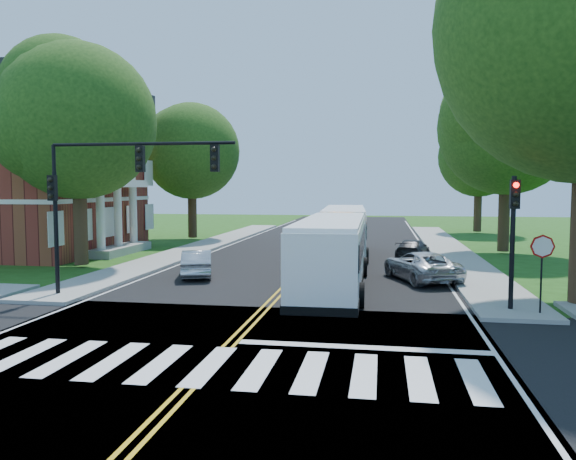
% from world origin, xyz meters
% --- Properties ---
extents(ground, '(140.00, 140.00, 0.00)m').
position_xyz_m(ground, '(0.00, 0.00, 0.00)').
color(ground, '#1F4812').
rests_on(ground, ground).
extents(road, '(14.00, 96.00, 0.01)m').
position_xyz_m(road, '(0.00, 18.00, 0.01)').
color(road, black).
rests_on(road, ground).
extents(cross_road, '(60.00, 12.00, 0.01)m').
position_xyz_m(cross_road, '(0.00, 0.00, 0.01)').
color(cross_road, black).
rests_on(cross_road, ground).
extents(center_line, '(0.36, 70.00, 0.01)m').
position_xyz_m(center_line, '(0.00, 22.00, 0.01)').
color(center_line, gold).
rests_on(center_line, road).
extents(edge_line_w, '(0.12, 70.00, 0.01)m').
position_xyz_m(edge_line_w, '(-6.80, 22.00, 0.01)').
color(edge_line_w, silver).
rests_on(edge_line_w, road).
extents(edge_line_e, '(0.12, 70.00, 0.01)m').
position_xyz_m(edge_line_e, '(6.80, 22.00, 0.01)').
color(edge_line_e, silver).
rests_on(edge_line_e, road).
extents(crosswalk, '(12.60, 3.00, 0.01)m').
position_xyz_m(crosswalk, '(0.00, -0.50, 0.02)').
color(crosswalk, silver).
rests_on(crosswalk, road).
extents(stop_bar, '(6.60, 0.40, 0.01)m').
position_xyz_m(stop_bar, '(3.50, 1.60, 0.02)').
color(stop_bar, silver).
rests_on(stop_bar, road).
extents(sidewalk_nw, '(2.60, 40.00, 0.15)m').
position_xyz_m(sidewalk_nw, '(-8.30, 25.00, 0.07)').
color(sidewalk_nw, gray).
rests_on(sidewalk_nw, ground).
extents(sidewalk_ne, '(2.60, 40.00, 0.15)m').
position_xyz_m(sidewalk_ne, '(8.30, 25.00, 0.07)').
color(sidewalk_ne, gray).
rests_on(sidewalk_ne, ground).
extents(tree_west_near, '(8.00, 8.00, 11.40)m').
position_xyz_m(tree_west_near, '(-11.50, 14.00, 7.53)').
color(tree_west_near, '#372816').
rests_on(tree_west_near, ground).
extents(tree_west_far, '(7.60, 7.60, 10.67)m').
position_xyz_m(tree_west_far, '(-11.00, 30.00, 7.00)').
color(tree_west_far, '#372816').
rests_on(tree_west_far, ground).
extents(tree_east_mid, '(8.40, 8.40, 11.93)m').
position_xyz_m(tree_east_mid, '(11.50, 24.00, 7.86)').
color(tree_east_mid, '#372816').
rests_on(tree_east_mid, ground).
extents(tree_east_far, '(7.20, 7.20, 10.34)m').
position_xyz_m(tree_east_far, '(12.50, 40.00, 6.86)').
color(tree_east_far, '#372816').
rests_on(tree_east_far, ground).
extents(signal_nw, '(7.15, 0.46, 5.66)m').
position_xyz_m(signal_nw, '(-5.86, 6.43, 4.38)').
color(signal_nw, black).
rests_on(signal_nw, ground).
extents(signal_ne, '(0.30, 0.46, 4.40)m').
position_xyz_m(signal_ne, '(8.20, 6.44, 2.96)').
color(signal_ne, black).
rests_on(signal_ne, ground).
extents(stop_sign, '(0.76, 0.08, 2.53)m').
position_xyz_m(stop_sign, '(9.00, 5.98, 2.03)').
color(stop_sign, black).
rests_on(stop_sign, ground).
extents(bus_lead, '(2.83, 11.22, 2.89)m').
position_xyz_m(bus_lead, '(1.97, 9.77, 1.54)').
color(bus_lead, white).
rests_on(bus_lead, road).
extents(bus_follow, '(3.15, 11.40, 2.92)m').
position_xyz_m(bus_follow, '(1.71, 21.05, 1.55)').
color(bus_follow, white).
rests_on(bus_follow, road).
extents(hatchback, '(2.41, 4.03, 1.25)m').
position_xyz_m(hatchback, '(-4.54, 12.01, 0.64)').
color(hatchback, '#BABDC2').
rests_on(hatchback, road).
extents(suv, '(3.68, 5.18, 1.31)m').
position_xyz_m(suv, '(5.69, 12.57, 0.67)').
color(suv, silver).
rests_on(suv, road).
extents(dark_sedan, '(2.34, 4.07, 1.11)m').
position_xyz_m(dark_sedan, '(5.74, 20.50, 0.57)').
color(dark_sedan, black).
rests_on(dark_sedan, road).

